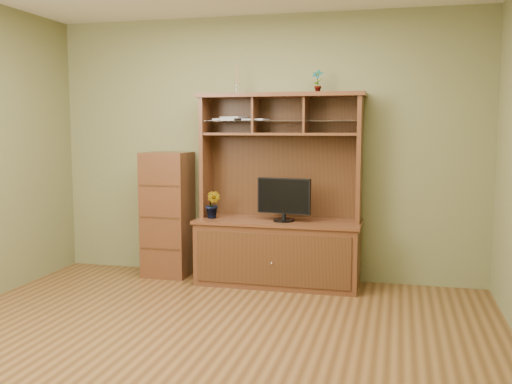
% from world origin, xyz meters
% --- Properties ---
extents(room, '(4.54, 4.04, 2.74)m').
position_xyz_m(room, '(0.00, 0.00, 1.35)').
color(room, '#4F3116').
rests_on(room, ground).
extents(media_hutch, '(1.66, 0.61, 1.90)m').
position_xyz_m(media_hutch, '(0.22, 1.73, 0.52)').
color(media_hutch, '#4F2816').
rests_on(media_hutch, room).
extents(monitor, '(0.53, 0.21, 0.42)m').
position_xyz_m(monitor, '(0.28, 1.64, 0.87)').
color(monitor, black).
rests_on(monitor, media_hutch).
extents(orchid_plant, '(0.18, 0.16, 0.28)m').
position_xyz_m(orchid_plant, '(-0.44, 1.65, 0.79)').
color(orchid_plant, '#21541D').
rests_on(orchid_plant, media_hutch).
extents(top_plant, '(0.14, 0.11, 0.22)m').
position_xyz_m(top_plant, '(0.58, 1.80, 2.01)').
color(top_plant, '#2A6A25').
rests_on(top_plant, media_hutch).
extents(reed_diffuser, '(0.06, 0.06, 0.29)m').
position_xyz_m(reed_diffuser, '(-0.23, 1.80, 2.01)').
color(reed_diffuser, silver).
rests_on(reed_diffuser, media_hutch).
extents(magazines, '(0.57, 0.23, 0.04)m').
position_xyz_m(magazines, '(-0.22, 1.80, 1.65)').
color(magazines, '#A7A7AB').
rests_on(magazines, media_hutch).
extents(side_cabinet, '(0.47, 0.43, 1.31)m').
position_xyz_m(side_cabinet, '(-0.99, 1.77, 0.65)').
color(side_cabinet, '#4F2816').
rests_on(side_cabinet, room).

